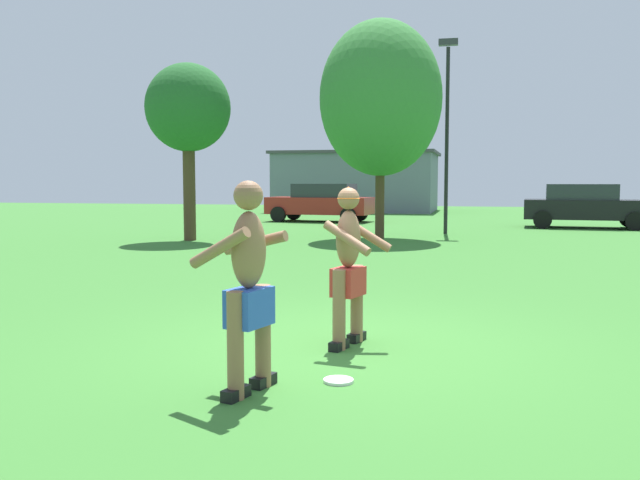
{
  "coord_description": "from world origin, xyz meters",
  "views": [
    {
      "loc": [
        1.35,
        -6.69,
        1.67
      ],
      "look_at": [
        -0.16,
        -0.25,
        1.1
      ],
      "focal_mm": 38.09,
      "sensor_mm": 36.0,
      "label": 1
    }
  ],
  "objects_px": {
    "frisbee": "(338,381)",
    "lamp_post": "(447,117)",
    "player_with_cap": "(349,260)",
    "tree_left_field": "(188,109)",
    "car_black_mid_lot": "(585,205)",
    "player_in_blue": "(248,282)",
    "car_red_far_end": "(321,202)",
    "tree_behind_players": "(381,98)"
  },
  "relations": [
    {
      "from": "player_with_cap",
      "to": "car_red_far_end",
      "type": "relative_size",
      "value": 0.37
    },
    {
      "from": "player_in_blue",
      "to": "tree_left_field",
      "type": "height_order",
      "value": "tree_left_field"
    },
    {
      "from": "car_black_mid_lot",
      "to": "player_in_blue",
      "type": "bearing_deg",
      "value": -104.64
    },
    {
      "from": "player_with_cap",
      "to": "lamp_post",
      "type": "xyz_separation_m",
      "value": [
        0.24,
        15.38,
        2.84
      ]
    },
    {
      "from": "frisbee",
      "to": "tree_left_field",
      "type": "distance_m",
      "value": 14.72
    },
    {
      "from": "player_with_cap",
      "to": "player_in_blue",
      "type": "distance_m",
      "value": 1.77
    },
    {
      "from": "player_in_blue",
      "to": "car_red_far_end",
      "type": "xyz_separation_m",
      "value": [
        -4.68,
        22.6,
        -0.06
      ]
    },
    {
      "from": "frisbee",
      "to": "lamp_post",
      "type": "height_order",
      "value": "lamp_post"
    },
    {
      "from": "lamp_post",
      "to": "tree_left_field",
      "type": "xyz_separation_m",
      "value": [
        -6.97,
        -4.18,
        -0.04
      ]
    },
    {
      "from": "tree_left_field",
      "to": "tree_behind_players",
      "type": "xyz_separation_m",
      "value": [
        5.17,
        1.87,
        0.38
      ]
    },
    {
      "from": "player_in_blue",
      "to": "tree_left_field",
      "type": "distance_m",
      "value": 14.61
    },
    {
      "from": "frisbee",
      "to": "lamp_post",
      "type": "distance_m",
      "value": 17.06
    },
    {
      "from": "tree_left_field",
      "to": "frisbee",
      "type": "bearing_deg",
      "value": -61.08
    },
    {
      "from": "car_black_mid_lot",
      "to": "tree_behind_players",
      "type": "height_order",
      "value": "tree_behind_players"
    },
    {
      "from": "player_in_blue",
      "to": "car_red_far_end",
      "type": "height_order",
      "value": "player_in_blue"
    },
    {
      "from": "car_red_far_end",
      "to": "tree_left_field",
      "type": "bearing_deg",
      "value": -99.24
    },
    {
      "from": "car_red_far_end",
      "to": "tree_behind_players",
      "type": "bearing_deg",
      "value": -65.31
    },
    {
      "from": "car_red_far_end",
      "to": "lamp_post",
      "type": "height_order",
      "value": "lamp_post"
    },
    {
      "from": "tree_behind_players",
      "to": "frisbee",
      "type": "bearing_deg",
      "value": -83.16
    },
    {
      "from": "car_black_mid_lot",
      "to": "lamp_post",
      "type": "relative_size",
      "value": 0.72
    },
    {
      "from": "tree_left_field",
      "to": "tree_behind_players",
      "type": "distance_m",
      "value": 5.51
    },
    {
      "from": "player_with_cap",
      "to": "car_black_mid_lot",
      "type": "bearing_deg",
      "value": 75.46
    },
    {
      "from": "player_with_cap",
      "to": "car_black_mid_lot",
      "type": "height_order",
      "value": "player_with_cap"
    },
    {
      "from": "player_with_cap",
      "to": "lamp_post",
      "type": "height_order",
      "value": "lamp_post"
    },
    {
      "from": "player_in_blue",
      "to": "car_black_mid_lot",
      "type": "relative_size",
      "value": 0.38
    },
    {
      "from": "player_in_blue",
      "to": "tree_left_field",
      "type": "relative_size",
      "value": 0.34
    },
    {
      "from": "player_with_cap",
      "to": "car_black_mid_lot",
      "type": "relative_size",
      "value": 0.37
    },
    {
      "from": "player_in_blue",
      "to": "tree_behind_players",
      "type": "relative_size",
      "value": 0.27
    },
    {
      "from": "tree_left_field",
      "to": "tree_behind_players",
      "type": "bearing_deg",
      "value": 19.89
    },
    {
      "from": "car_black_mid_lot",
      "to": "tree_behind_players",
      "type": "xyz_separation_m",
      "value": [
        -6.57,
        -6.21,
        3.25
      ]
    },
    {
      "from": "tree_left_field",
      "to": "car_black_mid_lot",
      "type": "bearing_deg",
      "value": 34.55
    },
    {
      "from": "player_with_cap",
      "to": "lamp_post",
      "type": "distance_m",
      "value": 15.65
    },
    {
      "from": "player_with_cap",
      "to": "player_in_blue",
      "type": "height_order",
      "value": "player_in_blue"
    },
    {
      "from": "player_in_blue",
      "to": "lamp_post",
      "type": "bearing_deg",
      "value": 87.6
    },
    {
      "from": "tree_behind_players",
      "to": "lamp_post",
      "type": "bearing_deg",
      "value": 52.05
    },
    {
      "from": "lamp_post",
      "to": "player_in_blue",
      "type": "bearing_deg",
      "value": -92.4
    },
    {
      "from": "car_black_mid_lot",
      "to": "car_red_far_end",
      "type": "distance_m",
      "value": 10.29
    },
    {
      "from": "car_red_far_end",
      "to": "tree_behind_players",
      "type": "distance_m",
      "value": 9.2
    },
    {
      "from": "player_with_cap",
      "to": "player_in_blue",
      "type": "bearing_deg",
      "value": -105.76
    },
    {
      "from": "lamp_post",
      "to": "tree_left_field",
      "type": "bearing_deg",
      "value": -149.06
    },
    {
      "from": "player_in_blue",
      "to": "tree_left_field",
      "type": "bearing_deg",
      "value": 115.86
    },
    {
      "from": "car_black_mid_lot",
      "to": "lamp_post",
      "type": "height_order",
      "value": "lamp_post"
    }
  ]
}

